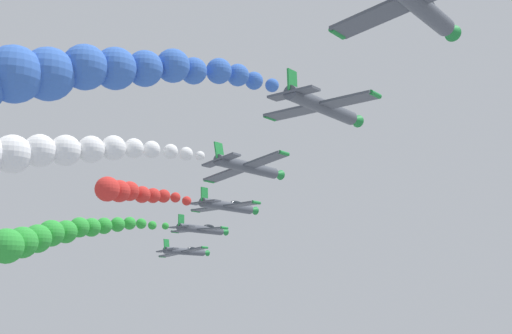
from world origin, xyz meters
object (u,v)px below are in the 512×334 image
airplane_lead (185,251)px  airplane_right_outer (324,106)px  airplane_trailing (416,2)px  airplane_left_inner (202,229)px  airplane_right_inner (228,206)px  airplane_left_outer (248,167)px

airplane_lead → airplane_right_outer: size_ratio=1.00×
airplane_lead → airplane_trailing: size_ratio=1.00×
airplane_right_outer → airplane_trailing: (11.95, -10.37, 1.52)m
airplane_left_inner → airplane_right_outer: size_ratio=1.00×
airplane_right_inner → airplane_left_outer: size_ratio=1.00×
airplane_left_outer → airplane_right_outer: bearing=-31.9°
airplane_right_inner → airplane_lead: bearing=141.6°
airplane_right_inner → airplane_right_outer: (24.81, -19.32, 3.85)m
airplane_left_inner → airplane_trailing: (49.74, -39.88, 6.69)m
airplane_lead → airplane_left_inner: 14.65m
airplane_left_outer → airplane_trailing: bearing=-36.4°
airplane_trailing → airplane_left_outer: bearing=143.6°
airplane_left_inner → airplane_right_outer: bearing=-38.0°
airplane_left_outer → airplane_right_outer: 16.03m
airplane_right_outer → airplane_lead: bearing=141.8°
airplane_lead → airplane_right_inner: size_ratio=1.00×
airplane_left_inner → airplane_left_outer: bearing=-41.0°
airplane_lead → airplane_left_outer: airplane_left_outer is taller
airplane_left_inner → airplane_trailing: airplane_trailing is taller
airplane_right_inner → airplane_left_inner: bearing=141.9°
airplane_left_inner → airplane_left_outer: size_ratio=1.00×
airplane_lead → airplane_left_inner: airplane_left_inner is taller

